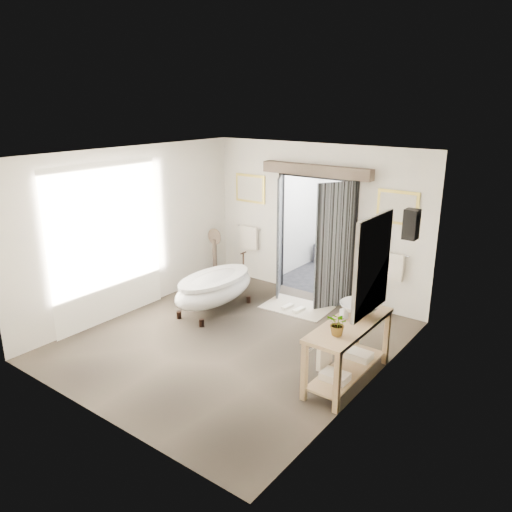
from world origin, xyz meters
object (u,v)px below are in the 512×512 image
object	(u,v)px
rug	(297,307)
vanity	(346,346)
clawfoot_tub	(215,288)
basin	(359,309)

from	to	relation	value
rug	vanity	bearing A→B (deg)	-42.70
clawfoot_tub	basin	bearing A→B (deg)	-7.87
clawfoot_tub	vanity	bearing A→B (deg)	-13.54
clawfoot_tub	rug	xyz separation A→B (m)	(1.12, 0.99, -0.43)
vanity	clawfoot_tub	bearing A→B (deg)	166.46
clawfoot_tub	vanity	xyz separation A→B (m)	(2.96, -0.71, 0.07)
clawfoot_tub	rug	bearing A→B (deg)	41.45
basin	vanity	bearing A→B (deg)	-90.64
rug	basin	xyz separation A→B (m)	(1.85, -1.40, 0.93)
clawfoot_tub	vanity	size ratio (longest dim) A/B	1.14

